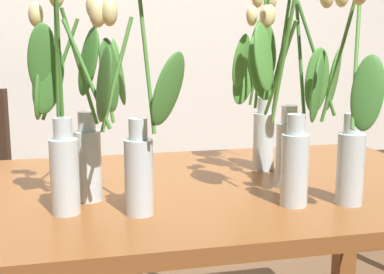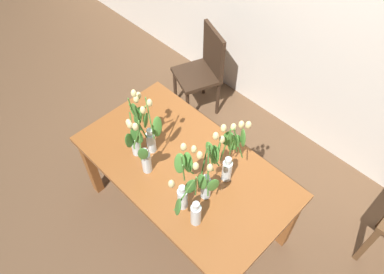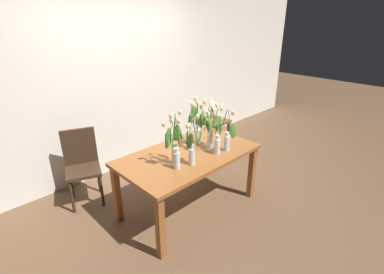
# 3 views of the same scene
# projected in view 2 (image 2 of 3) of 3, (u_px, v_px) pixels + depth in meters

# --- Properties ---
(ground_plane) EXTENTS (18.00, 18.00, 0.00)m
(ground_plane) POSITION_uv_depth(u_px,v_px,m) (186.00, 213.00, 3.23)
(ground_plane) COLOR brown
(room_wall_rear) EXTENTS (9.00, 0.10, 2.70)m
(room_wall_rear) POSITION_uv_depth(u_px,v_px,m) (325.00, 6.00, 2.86)
(room_wall_rear) COLOR silver
(room_wall_rear) RESTS_ON ground
(dining_table) EXTENTS (1.60, 0.90, 0.74)m
(dining_table) POSITION_uv_depth(u_px,v_px,m) (185.00, 172.00, 2.73)
(dining_table) COLOR brown
(dining_table) RESTS_ON ground
(tulip_vase_0) EXTENTS (0.23, 0.14, 0.57)m
(tulip_vase_0) POSITION_uv_depth(u_px,v_px,m) (143.00, 156.00, 2.49)
(tulip_vase_0) COLOR silver
(tulip_vase_0) RESTS_ON dining_table
(tulip_vase_1) EXTENTS (0.16, 0.23, 0.54)m
(tulip_vase_1) POSITION_uv_depth(u_px,v_px,m) (192.00, 207.00, 2.25)
(tulip_vase_1) COLOR silver
(tulip_vase_1) RESTS_ON dining_table
(tulip_vase_2) EXTENTS (0.23, 0.21, 0.59)m
(tulip_vase_2) POSITION_uv_depth(u_px,v_px,m) (137.00, 132.00, 2.55)
(tulip_vase_2) COLOR silver
(tulip_vase_2) RESTS_ON dining_table
(tulip_vase_3) EXTENTS (0.14, 0.19, 0.58)m
(tulip_vase_3) POSITION_uv_depth(u_px,v_px,m) (183.00, 186.00, 2.33)
(tulip_vase_3) COLOR silver
(tulip_vase_3) RESTS_ON dining_table
(tulip_vase_4) EXTENTS (0.25, 0.11, 0.59)m
(tulip_vase_4) POSITION_uv_depth(u_px,v_px,m) (150.00, 134.00, 2.61)
(tulip_vase_4) COLOR silver
(tulip_vase_4) RESTS_ON dining_table
(tulip_vase_5) EXTENTS (0.18, 0.25, 0.56)m
(tulip_vase_5) POSITION_uv_depth(u_px,v_px,m) (229.00, 156.00, 2.42)
(tulip_vase_5) COLOR silver
(tulip_vase_5) RESTS_ON dining_table
(tulip_vase_6) EXTENTS (0.24, 0.25, 0.58)m
(tulip_vase_6) POSITION_uv_depth(u_px,v_px,m) (208.00, 176.00, 2.32)
(tulip_vase_6) COLOR silver
(tulip_vase_6) RESTS_ON dining_table
(dining_chair) EXTENTS (0.52, 0.52, 0.93)m
(dining_chair) POSITION_uv_depth(u_px,v_px,m) (204.00, 68.00, 3.66)
(dining_chair) COLOR #382619
(dining_chair) RESTS_ON ground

